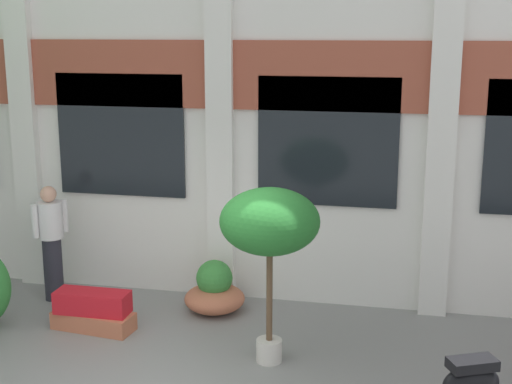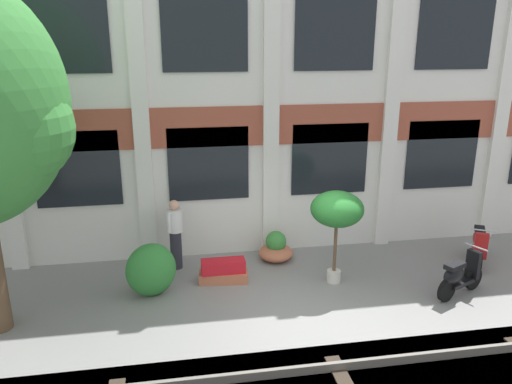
% 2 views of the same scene
% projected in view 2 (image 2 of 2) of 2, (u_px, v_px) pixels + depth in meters
% --- Properties ---
extents(ground_plane, '(80.00, 80.00, 0.00)m').
position_uv_depth(ground_plane, '(299.00, 311.00, 9.56)').
color(ground_plane, gray).
extents(apartment_facade, '(17.64, 0.64, 7.00)m').
position_uv_depth(apartment_facade, '(269.00, 106.00, 11.50)').
color(apartment_facade, silver).
rests_on(apartment_facade, ground).
extents(potted_plant_wide_bowl, '(0.81, 0.81, 0.71)m').
position_uv_depth(potted_plant_wide_bowl, '(276.00, 249.00, 11.69)').
color(potted_plant_wide_bowl, '#B76647').
rests_on(potted_plant_wide_bowl, ground).
extents(potted_plant_square_trough, '(1.07, 0.50, 0.50)m').
position_uv_depth(potted_plant_square_trough, '(223.00, 271.00, 10.65)').
color(potted_plant_square_trough, '#B76647').
rests_on(potted_plant_square_trough, ground).
extents(potted_plant_low_pan, '(1.10, 1.10, 2.02)m').
position_uv_depth(potted_plant_low_pan, '(337.00, 211.00, 10.24)').
color(potted_plant_low_pan, beige).
rests_on(potted_plant_low_pan, ground).
extents(scooter_near_curb, '(0.80, 1.25, 0.98)m').
position_uv_depth(scooter_near_curb, '(479.00, 245.00, 11.53)').
color(scooter_near_curb, black).
rests_on(scooter_near_curb, ground).
extents(scooter_second_parked, '(1.29, 0.75, 0.98)m').
position_uv_depth(scooter_second_parked, '(459.00, 276.00, 10.00)').
color(scooter_second_parked, black).
rests_on(scooter_second_parked, ground).
extents(resident_by_doorway, '(0.34, 0.45, 1.62)m').
position_uv_depth(resident_by_doorway, '(175.00, 232.00, 11.11)').
color(resident_by_doorway, '#282833').
rests_on(resident_by_doorway, ground).
extents(topiary_hedge, '(1.16, 0.93, 1.11)m').
position_uv_depth(topiary_hedge, '(151.00, 270.00, 10.01)').
color(topiary_hedge, '#2D7A33').
rests_on(topiary_hedge, ground).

